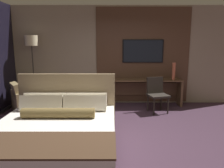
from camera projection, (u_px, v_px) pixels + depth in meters
ground_plane at (121, 140)px, 4.04m from camera, size 16.00×16.00×0.00m
wall_back_tv_panel at (122, 56)px, 6.32m from camera, size 7.20×0.09×2.80m
bed at (57, 134)px, 3.51m from camera, size 1.91×2.16×1.17m
desk at (143, 87)px, 6.24m from camera, size 2.17×0.46×0.75m
tv at (143, 51)px, 6.22m from camera, size 1.16×0.04×0.66m
desk_chair at (157, 91)px, 5.64m from camera, size 0.59×0.58×0.89m
armchair_by_window at (28, 101)px, 5.70m from camera, size 0.99×1.00×0.78m
floor_lamp at (32, 47)px, 5.97m from camera, size 0.34×0.34×1.97m
vase_tall at (174, 71)px, 6.04m from camera, size 0.09×0.09×0.48m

